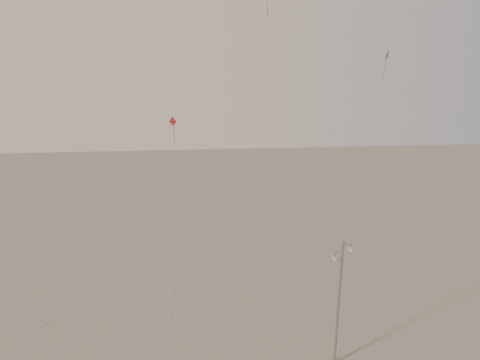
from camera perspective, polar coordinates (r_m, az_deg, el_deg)
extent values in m
cylinder|color=#93949B|center=(33.35, 11.91, -14.70)|extent=(0.31, 0.18, 9.00)
cylinder|color=#93949B|center=(31.43, 12.58, -7.42)|extent=(0.14, 0.14, 0.18)
cylinder|color=#93949B|center=(31.56, 13.00, -7.64)|extent=(0.50, 0.08, 0.07)
cylinder|color=#93949B|center=(31.70, 13.41, -7.86)|extent=(0.06, 0.06, 0.30)
ellipsoid|color=#ADADA8|center=(31.76, 13.40, -8.11)|extent=(0.52, 0.52, 0.18)
cylinder|color=#93949B|center=(31.51, 12.05, -8.51)|extent=(0.60, 0.20, 0.07)
cylinder|color=#93949B|center=(31.45, 11.55, -8.92)|extent=(0.06, 0.06, 0.40)
ellipsoid|color=#ADADA8|center=(31.53, 11.53, -9.26)|extent=(0.52, 0.52, 0.18)
cylinder|color=beige|center=(41.36, -17.84, 7.56)|extent=(7.02, 11.39, 31.99)
cylinder|color=#93949B|center=(41.99, -22.53, -15.97)|extent=(0.06, 0.06, 0.10)
cylinder|color=#34302C|center=(37.59, 3.36, 20.39)|extent=(0.13, 0.22, 1.51)
cylinder|color=beige|center=(33.70, 0.76, 1.14)|extent=(4.04, 8.56, 25.48)
cylinder|color=beige|center=(40.46, 3.01, 13.16)|extent=(0.38, 10.89, 39.12)
cylinder|color=#93949B|center=(40.69, 3.56, -15.81)|extent=(0.06, 0.06, 0.10)
cube|color=maroon|center=(35.20, -8.20, 7.07)|extent=(0.58, 0.53, 0.74)
cylinder|color=maroon|center=(35.48, -8.03, 5.48)|extent=(0.11, 0.21, 1.37)
cylinder|color=beige|center=(31.62, -8.54, -8.99)|extent=(0.53, 11.89, 16.06)
cube|color=#34302C|center=(36.97, 17.50, 14.28)|extent=(0.25, 0.76, 0.74)
cylinder|color=#34302C|center=(36.90, 17.18, 12.85)|extent=(0.20, 0.05, 1.22)
cylinder|color=beige|center=(35.44, 20.44, -3.06)|extent=(2.40, 7.86, 20.79)
cylinder|color=beige|center=(45.26, 1.35, 8.74)|extent=(4.84, 1.99, 31.86)
cylinder|color=#93949B|center=(48.97, 4.23, -10.25)|extent=(0.06, 0.06, 0.10)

